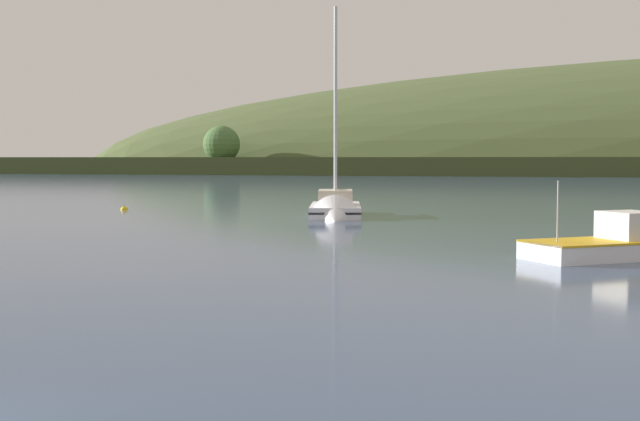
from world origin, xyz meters
The scene contains 3 objects.
sailboat_midwater_white centered at (-8.52, 44.19, 0.22)m, with size 6.07×9.96×15.44m.
fishing_boat_moored centered at (9.31, 26.59, 0.41)m, with size 6.61×6.29×4.09m.
mooring_buoy_midchannel centered at (-26.08, 46.16, 0.00)m, with size 0.55×0.55×0.63m.
Camera 1 is at (9.45, -8.31, 3.94)m, focal length 47.14 mm.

